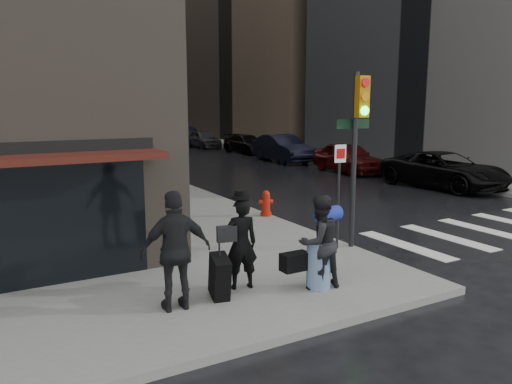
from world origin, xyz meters
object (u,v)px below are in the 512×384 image
at_px(man_overcoat, 237,249).
at_px(man_greycoat, 176,251).
at_px(parked_car_1, 348,158).
at_px(parked_car_5, 186,135).
at_px(parked_car_0, 444,170).
at_px(man_jeans, 318,242).
at_px(parked_car_4, 203,139).
at_px(fire_hydrant, 266,204).
at_px(parked_car_3, 247,144).
at_px(traffic_light, 356,136).
at_px(parked_car_2, 282,148).

height_order(man_overcoat, man_greycoat, man_greycoat).
bearing_deg(parked_car_1, parked_car_5, 92.88).
bearing_deg(parked_car_0, man_jeans, -152.64).
bearing_deg(parked_car_4, man_jeans, -111.36).
distance_m(man_greycoat, fire_hydrant, 7.40).
distance_m(fire_hydrant, parked_car_3, 21.19).
relative_size(traffic_light, parked_car_4, 0.99).
relative_size(parked_car_0, parked_car_1, 1.20).
relative_size(man_greycoat, parked_car_2, 0.40).
distance_m(parked_car_2, parked_car_5, 17.47).
height_order(man_jeans, parked_car_3, man_jeans).
bearing_deg(fire_hydrant, parked_car_3, 63.16).
height_order(man_overcoat, parked_car_0, man_overcoat).
relative_size(parked_car_4, parked_car_5, 0.96).
bearing_deg(man_overcoat, parked_car_0, -142.86).
distance_m(traffic_light, parked_car_0, 11.36).
height_order(parked_car_2, parked_car_5, parked_car_2).
bearing_deg(man_overcoat, parked_car_4, -101.39).
relative_size(parked_car_1, parked_car_5, 1.06).
bearing_deg(parked_car_5, fire_hydrant, -111.15).
xyz_separation_m(man_greycoat, traffic_light, (5.03, 1.40, 1.67)).
bearing_deg(parked_car_5, parked_car_4, -102.08).
relative_size(man_greycoat, parked_car_0, 0.37).
bearing_deg(parked_car_1, man_jeans, -128.34).
bearing_deg(parked_car_4, parked_car_5, 80.18).
height_order(parked_car_3, parked_car_5, parked_car_5).
relative_size(parked_car_0, parked_car_4, 1.32).
bearing_deg(man_greycoat, parked_car_4, -109.37).
distance_m(fire_hydrant, parked_car_4, 26.19).
xyz_separation_m(traffic_light, parked_car_5, (9.40, 34.59, -2.13)).
distance_m(parked_car_0, parked_car_1, 5.84).
relative_size(man_greycoat, traffic_light, 0.49).
bearing_deg(traffic_light, parked_car_0, 33.11).
distance_m(man_jeans, parked_car_1, 17.50).
relative_size(fire_hydrant, parked_car_3, 0.17).
bearing_deg(man_overcoat, parked_car_1, -125.28).
bearing_deg(parked_car_0, parked_car_3, 87.07).
bearing_deg(parked_car_2, parked_car_4, 93.69).
xyz_separation_m(man_overcoat, parked_car_5, (13.15, 35.71, -0.23)).
xyz_separation_m(man_jeans, parked_car_2, (11.22, 18.91, -0.21)).
xyz_separation_m(man_overcoat, traffic_light, (3.74, 1.12, 1.90)).
relative_size(parked_car_3, parked_car_5, 1.04).
bearing_deg(man_jeans, parked_car_3, -116.66).
bearing_deg(man_jeans, parked_car_2, -121.71).
bearing_deg(parked_car_5, parked_car_3, -93.42).
bearing_deg(parked_car_1, man_greycoat, -135.10).
height_order(traffic_light, parked_car_0, traffic_light).
bearing_deg(parked_car_5, parked_car_2, -95.71).
relative_size(parked_car_2, parked_car_4, 1.21).
distance_m(man_overcoat, parked_car_4, 32.33).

